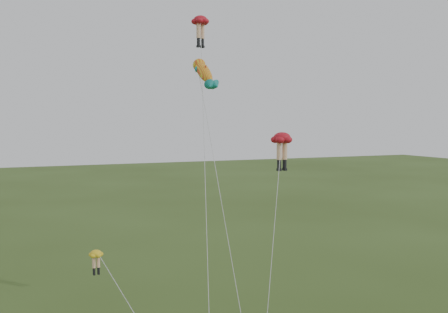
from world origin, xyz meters
name	(u,v)px	position (x,y,z in m)	size (l,w,h in m)	color
legs_kite_red_high	(201,28)	(3.04, 12.24, 21.59)	(5.74, 15.31, 22.55)	#B0121E
legs_kite_red_mid	(282,143)	(6.67, 6.34, 13.16)	(6.76, 9.17, 13.92)	#B0121E
legs_kite_yellow	(104,269)	(-5.80, 2.92, 6.93)	(4.55, 8.76, 7.82)	gold
fish_kite	(204,73)	(1.58, 7.70, 17.77)	(1.13, 10.55, 19.05)	gold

